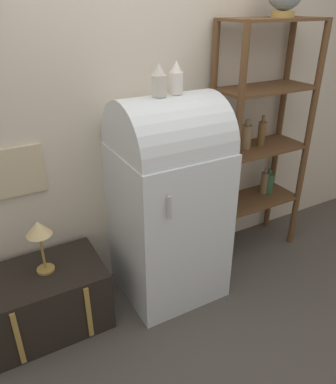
{
  "coord_description": "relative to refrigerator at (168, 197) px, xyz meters",
  "views": [
    {
      "loc": [
        -1.1,
        -1.74,
        1.95
      ],
      "look_at": [
        -0.0,
        0.23,
        0.8
      ],
      "focal_mm": 35.0,
      "sensor_mm": 36.0,
      "label": 1
    }
  ],
  "objects": [
    {
      "name": "ground_plane",
      "position": [
        0.0,
        -0.23,
        -0.76
      ],
      "size": [
        12.0,
        12.0,
        0.0
      ],
      "primitive_type": "plane",
      "color": "#4C4742"
    },
    {
      "name": "wall_back",
      "position": [
        -0.01,
        0.35,
        0.59
      ],
      "size": [
        7.0,
        0.09,
        2.7
      ],
      "color": "beige",
      "rests_on": "ground_plane"
    },
    {
      "name": "refrigerator",
      "position": [
        0.0,
        0.0,
        0.0
      ],
      "size": [
        0.67,
        0.68,
        1.45
      ],
      "color": "silver",
      "rests_on": "ground_plane"
    },
    {
      "name": "suitcase_trunk",
      "position": [
        -0.9,
        0.04,
        -0.54
      ],
      "size": [
        0.76,
        0.5,
        0.43
      ],
      "color": "black",
      "rests_on": "ground_plane"
    },
    {
      "name": "shelf_unit",
      "position": [
        0.89,
        0.12,
        0.26
      ],
      "size": [
        0.77,
        0.36,
        1.85
      ],
      "color": "brown",
      "rests_on": "ground_plane"
    },
    {
      "name": "vase_left",
      "position": [
        -0.07,
        -0.01,
        0.78
      ],
      "size": [
        0.09,
        0.09,
        0.19
      ],
      "color": "beige",
      "rests_on": "refrigerator"
    },
    {
      "name": "vase_center",
      "position": [
        0.05,
        -0.0,
        0.78
      ],
      "size": [
        0.08,
        0.08,
        0.19
      ],
      "color": "white",
      "rests_on": "refrigerator"
    },
    {
      "name": "desk_lamp",
      "position": [
        -0.86,
        0.05,
        -0.04
      ],
      "size": [
        0.16,
        0.16,
        0.36
      ],
      "color": "#AD8942",
      "rests_on": "suitcase_trunk"
    }
  ]
}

